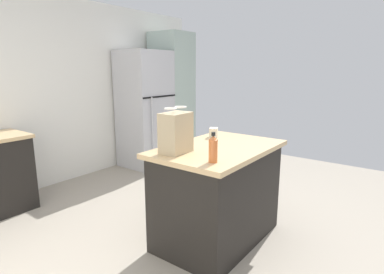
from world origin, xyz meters
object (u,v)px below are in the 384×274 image
(kitchen_island, at_px, (217,193))
(small_box, at_px, (214,133))
(tall_cabinet, at_px, (172,96))
(bottle, at_px, (213,149))
(refrigerator, at_px, (145,109))
(shopping_bag, at_px, (176,133))

(kitchen_island, relative_size, small_box, 12.34)
(tall_cabinet, relative_size, small_box, 22.10)
(small_box, bearing_deg, bottle, -147.15)
(bottle, bearing_deg, refrigerator, 54.84)
(kitchen_island, height_order, small_box, small_box)
(refrigerator, bearing_deg, tall_cabinet, 0.02)
(refrigerator, bearing_deg, kitchen_island, -120.20)
(kitchen_island, xyz_separation_m, small_box, (0.30, 0.25, 0.50))
(small_box, bearing_deg, shopping_bag, -173.71)
(kitchen_island, height_order, tall_cabinet, tall_cabinet)
(shopping_bag, bearing_deg, refrigerator, 50.75)
(shopping_bag, height_order, small_box, shopping_bag)
(small_box, xyz_separation_m, bottle, (-0.74, -0.48, 0.05))
(bottle, bearing_deg, kitchen_island, 27.56)
(refrigerator, relative_size, bottle, 8.20)
(kitchen_island, distance_m, refrigerator, 2.68)
(tall_cabinet, bearing_deg, small_box, -130.30)
(refrigerator, distance_m, tall_cabinet, 0.72)
(shopping_bag, height_order, bottle, shopping_bag)
(kitchen_island, xyz_separation_m, refrigerator, (1.32, 2.28, 0.49))
(small_box, distance_m, bottle, 0.89)
(refrigerator, height_order, tall_cabinet, tall_cabinet)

